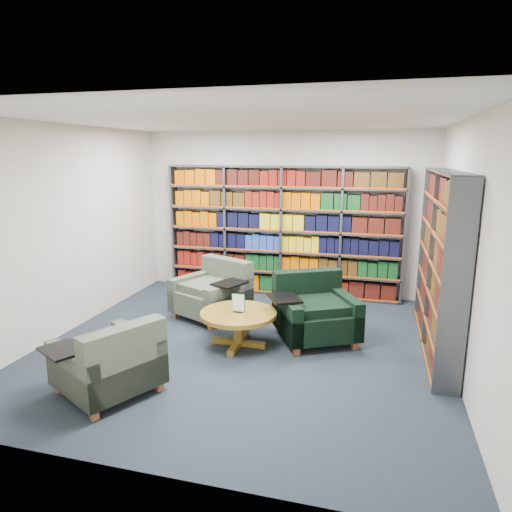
% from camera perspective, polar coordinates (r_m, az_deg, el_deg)
% --- Properties ---
extents(room_shell, '(5.02, 5.02, 2.82)m').
position_cam_1_polar(room_shell, '(5.56, -1.61, 2.22)').
color(room_shell, black).
rests_on(room_shell, ground).
extents(bookshelf_back, '(4.00, 0.28, 2.20)m').
position_cam_1_polar(bookshelf_back, '(7.85, 3.30, 3.03)').
color(bookshelf_back, '#47494F').
rests_on(bookshelf_back, ground).
extents(bookshelf_right, '(0.28, 2.50, 2.20)m').
position_cam_1_polar(bookshelf_right, '(6.03, 22.02, -0.81)').
color(bookshelf_right, '#47494F').
rests_on(bookshelf_right, ground).
extents(chair_teal_left, '(1.24, 1.22, 0.84)m').
position_cam_1_polar(chair_teal_left, '(6.96, -5.11, -4.71)').
color(chair_teal_left, '#062631').
rests_on(chair_teal_left, ground).
extents(chair_green_right, '(1.27, 1.27, 0.86)m').
position_cam_1_polar(chair_green_right, '(6.15, 7.15, -7.03)').
color(chair_green_right, black).
rests_on(chair_green_right, ground).
extents(chair_teal_front, '(1.19, 1.19, 0.80)m').
position_cam_1_polar(chair_teal_front, '(4.95, -17.59, -12.88)').
color(chair_teal_front, '#062631').
rests_on(chair_teal_front, ground).
extents(coffee_table, '(0.97, 0.97, 0.68)m').
position_cam_1_polar(coffee_table, '(5.83, -2.22, -7.86)').
color(coffee_table, olive).
rests_on(coffee_table, ground).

